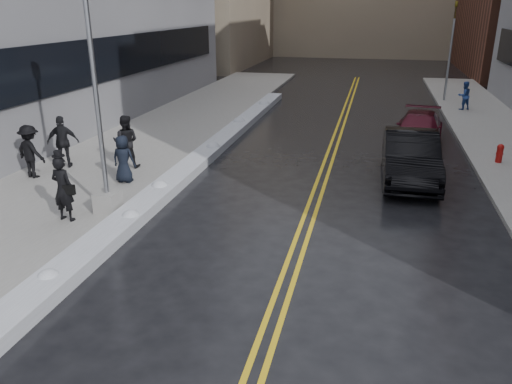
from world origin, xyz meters
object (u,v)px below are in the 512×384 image
Objects in this scene: fire_hydrant at (500,152)px; traffic_signal at (451,48)px; pedestrian_d at (63,142)px; pedestrian_east at (464,96)px; car_black at (410,157)px; pedestrian_b at (126,142)px; car_maroon at (419,129)px; lamppost at (100,133)px; pedestrian_c at (123,159)px; pedestrian_e at (31,151)px; pedestrian_fedora at (63,189)px.

traffic_signal is at bearing 92.05° from fire_hydrant.
traffic_signal is 24.20m from pedestrian_d.
pedestrian_d is 1.20× the size of pedestrian_east.
fire_hydrant is 0.14× the size of car_black.
pedestrian_b is 0.41× the size of car_maroon.
pedestrian_b is (-13.27, -17.87, -2.27)m from traffic_signal.
lamppost is 14.81m from fire_hydrant.
pedestrian_east is 0.31× the size of car_black.
pedestrian_c reaches higher than fire_hydrant.
fire_hydrant is at bearing -87.95° from traffic_signal.
pedestrian_d is 1.37m from pedestrian_e.
pedestrian_d reaches higher than pedestrian_fedora.
pedestrian_fedora is 15.52m from car_maroon.
pedestrian_d is (-2.97, 1.04, 0.15)m from pedestrian_c.
pedestrian_east is at bearing 88.99° from fire_hydrant.
pedestrian_c is at bearing -157.32° from fire_hydrant.
pedestrian_c is 21.09m from pedestrian_east.
car_black is (12.96, 3.17, -0.23)m from pedestrian_e.
pedestrian_d is (-3.73, 3.58, -1.41)m from lamppost.
car_black is (-3.00, -16.55, -2.54)m from traffic_signal.
pedestrian_fedora is 3.38m from pedestrian_c.
pedestrian_east is (13.96, 14.81, -0.17)m from pedestrian_b.
pedestrian_east is (0.19, 10.94, 0.41)m from fire_hydrant.
pedestrian_c reaches higher than car_maroon.
lamppost is 10.45× the size of fire_hydrant.
fire_hydrant is 14.32m from pedestrian_b.
lamppost is 1.87m from pedestrian_fedora.
lamppost is at bearing 107.96° from pedestrian_c.
pedestrian_e is (-4.16, 2.28, -1.45)m from lamppost.
pedestrian_fedora is 1.00× the size of pedestrian_e.
car_maroon is at bearing 48.67° from lamppost.
fire_hydrant is 17.44m from pedestrian_e.
car_maroon is at bearing -161.89° from pedestrian_b.
pedestrian_east reaches higher than car_maroon.
pedestrian_b is at bearing 109.61° from lamppost.
fire_hydrant is 0.45× the size of pedestrian_east.
car_maroon is (9.47, 10.76, -1.84)m from lamppost.
car_maroon is at bearing -139.94° from pedestrian_c.
traffic_signal is 17.01m from car_black.
fire_hydrant is 0.39× the size of pedestrian_e.
car_maroon is at bearing -171.79° from pedestrian_d.
pedestrian_e is at bearing 16.56° from pedestrian_east.
pedestrian_b is at bearing -173.51° from car_black.
pedestrian_d is at bearing -172.35° from car_black.
traffic_signal is at bearing -113.41° from pedestrian_e.
traffic_signal reaches higher than pedestrian_b.
pedestrian_fedora is at bearing -118.97° from traffic_signal.
traffic_signal is 3.04× the size of pedestrian_b.
traffic_signal is at bearing -121.58° from pedestrian_c.
pedestrian_c is at bearing -122.84° from traffic_signal.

